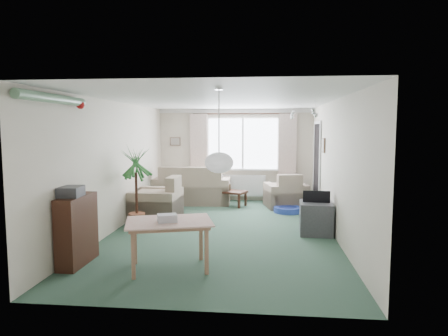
# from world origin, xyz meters

# --- Properties ---
(ground) EXTENTS (6.50, 6.50, 0.00)m
(ground) POSITION_xyz_m (0.00, 0.00, 0.00)
(ground) COLOR #2C4939
(window) EXTENTS (1.80, 0.03, 1.30)m
(window) POSITION_xyz_m (0.20, 3.23, 1.50)
(window) COLOR white
(curtain_rod) EXTENTS (2.60, 0.03, 0.03)m
(curtain_rod) POSITION_xyz_m (0.20, 3.15, 2.27)
(curtain_rod) COLOR black
(curtain_left) EXTENTS (0.45, 0.08, 2.00)m
(curtain_left) POSITION_xyz_m (-0.95, 3.13, 1.27)
(curtain_left) COLOR beige
(curtain_right) EXTENTS (0.45, 0.08, 2.00)m
(curtain_right) POSITION_xyz_m (1.35, 3.13, 1.27)
(curtain_right) COLOR beige
(radiator) EXTENTS (1.20, 0.10, 0.55)m
(radiator) POSITION_xyz_m (0.20, 3.19, 0.40)
(radiator) COLOR white
(doorway) EXTENTS (0.03, 0.95, 2.00)m
(doorway) POSITION_xyz_m (1.99, 2.20, 1.00)
(doorway) COLOR black
(pendant_lamp) EXTENTS (0.36, 0.36, 0.36)m
(pendant_lamp) POSITION_xyz_m (0.20, -2.30, 1.48)
(pendant_lamp) COLOR white
(tinsel_garland) EXTENTS (1.60, 1.60, 0.12)m
(tinsel_garland) POSITION_xyz_m (-1.92, -2.30, 2.28)
(tinsel_garland) COLOR #196626
(bauble_cluster_a) EXTENTS (0.20, 0.20, 0.20)m
(bauble_cluster_a) POSITION_xyz_m (1.30, 0.90, 2.22)
(bauble_cluster_a) COLOR silver
(bauble_cluster_b) EXTENTS (0.20, 0.20, 0.20)m
(bauble_cluster_b) POSITION_xyz_m (1.60, -0.30, 2.22)
(bauble_cluster_b) COLOR silver
(wall_picture_back) EXTENTS (0.28, 0.03, 0.22)m
(wall_picture_back) POSITION_xyz_m (-1.60, 3.23, 1.55)
(wall_picture_back) COLOR brown
(wall_picture_right) EXTENTS (0.03, 0.24, 0.30)m
(wall_picture_right) POSITION_xyz_m (1.98, 1.20, 1.55)
(wall_picture_right) COLOR brown
(sofa) EXTENTS (1.95, 1.09, 0.95)m
(sofa) POSITION_xyz_m (-1.06, 2.75, 0.48)
(sofa) COLOR beige
(sofa) RESTS_ON ground
(armchair_corner) EXTENTS (1.09, 1.06, 0.83)m
(armchair_corner) POSITION_xyz_m (1.28, 2.43, 0.41)
(armchair_corner) COLOR #BFAF90
(armchair_corner) RESTS_ON ground
(armchair_left) EXTENTS (0.98, 1.03, 0.90)m
(armchair_left) POSITION_xyz_m (-1.50, 0.92, 0.45)
(armchair_left) COLOR beige
(armchair_left) RESTS_ON ground
(coffee_table) EXTENTS (0.95, 0.75, 0.38)m
(coffee_table) POSITION_xyz_m (-0.10, 2.46, 0.19)
(coffee_table) COLOR black
(coffee_table) RESTS_ON ground
(photo_frame) EXTENTS (0.12, 0.02, 0.16)m
(photo_frame) POSITION_xyz_m (-0.11, 2.48, 0.46)
(photo_frame) COLOR brown
(photo_frame) RESTS_ON coffee_table
(bookshelf) EXTENTS (0.28, 0.80, 0.97)m
(bookshelf) POSITION_xyz_m (-1.84, -1.97, 0.49)
(bookshelf) COLOR black
(bookshelf) RESTS_ON ground
(hifi_box) EXTENTS (0.31, 0.37, 0.14)m
(hifi_box) POSITION_xyz_m (-1.87, -2.05, 1.04)
(hifi_box) COLOR #2F3034
(hifi_box) RESTS_ON bookshelf
(houseplant) EXTENTS (0.68, 0.68, 1.56)m
(houseplant) POSITION_xyz_m (-1.65, 0.08, 0.78)
(houseplant) COLOR #1E5927
(houseplant) RESTS_ON ground
(dining_table) EXTENTS (1.18, 0.95, 0.65)m
(dining_table) POSITION_xyz_m (-0.51, -2.03, 0.32)
(dining_table) COLOR tan
(dining_table) RESTS_ON ground
(gift_box) EXTENTS (0.30, 0.26, 0.12)m
(gift_box) POSITION_xyz_m (-0.52, -2.10, 0.71)
(gift_box) COLOR silver
(gift_box) RESTS_ON dining_table
(tv_cube) EXTENTS (0.61, 0.66, 0.57)m
(tv_cube) POSITION_xyz_m (1.70, 0.01, 0.29)
(tv_cube) COLOR #3F3F44
(tv_cube) RESTS_ON ground
(pet_bed) EXTENTS (0.70, 0.70, 0.12)m
(pet_bed) POSITION_xyz_m (1.30, 1.81, 0.06)
(pet_bed) COLOR navy
(pet_bed) RESTS_ON ground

